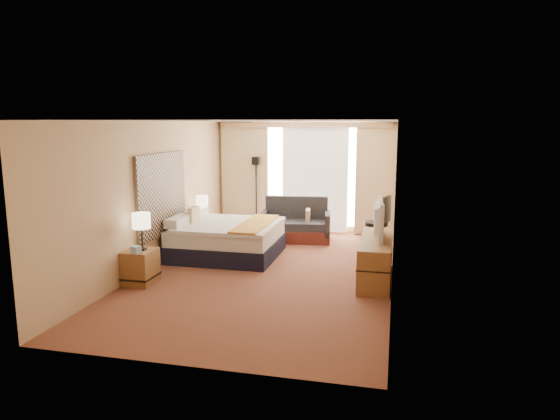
% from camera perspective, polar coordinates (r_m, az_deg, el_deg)
% --- Properties ---
extents(floor, '(4.20, 7.00, 0.02)m').
position_cam_1_polar(floor, '(8.77, -1.33, -7.12)').
color(floor, '#5A1A19').
rests_on(floor, ground).
extents(ceiling, '(4.20, 7.00, 0.02)m').
position_cam_1_polar(ceiling, '(8.38, -1.40, 10.14)').
color(ceiling, white).
rests_on(ceiling, wall_back).
extents(wall_back, '(4.20, 0.02, 2.60)m').
position_cam_1_polar(wall_back, '(11.87, 2.87, 3.79)').
color(wall_back, tan).
rests_on(wall_back, ground).
extents(wall_front, '(4.20, 0.02, 2.60)m').
position_cam_1_polar(wall_front, '(5.22, -11.02, -4.34)').
color(wall_front, tan).
rests_on(wall_front, ground).
extents(wall_left, '(0.02, 7.00, 2.60)m').
position_cam_1_polar(wall_left, '(9.22, -14.10, 1.72)').
color(wall_left, tan).
rests_on(wall_left, ground).
extents(wall_right, '(0.02, 7.00, 2.60)m').
position_cam_1_polar(wall_right, '(8.21, 12.98, 0.78)').
color(wall_right, tan).
rests_on(wall_right, ground).
extents(headboard, '(0.06, 1.85, 1.50)m').
position_cam_1_polar(headboard, '(9.38, -13.33, 1.77)').
color(headboard, black).
rests_on(headboard, wall_left).
extents(nightstand_left, '(0.45, 0.52, 0.55)m').
position_cam_1_polar(nightstand_left, '(8.42, -15.67, -6.26)').
color(nightstand_left, brown).
rests_on(nightstand_left, floor).
extents(nightstand_right, '(0.45, 0.52, 0.55)m').
position_cam_1_polar(nightstand_right, '(10.61, -9.20, -2.69)').
color(nightstand_right, brown).
rests_on(nightstand_right, floor).
extents(media_dresser, '(0.50, 1.80, 0.70)m').
position_cam_1_polar(media_dresser, '(8.42, 10.88, -5.54)').
color(media_dresser, brown).
rests_on(media_dresser, floor).
extents(window, '(2.30, 0.02, 2.30)m').
position_cam_1_polar(window, '(11.80, 4.05, 3.83)').
color(window, white).
rests_on(window, wall_back).
extents(curtains, '(4.12, 0.19, 2.56)m').
position_cam_1_polar(curtains, '(11.75, 2.76, 4.26)').
color(curtains, beige).
rests_on(curtains, floor).
extents(bed, '(1.95, 1.78, 0.95)m').
position_cam_1_polar(bed, '(9.76, -6.13, -3.29)').
color(bed, black).
rests_on(bed, floor).
extents(loveseat, '(1.60, 1.00, 0.94)m').
position_cam_1_polar(loveseat, '(11.05, 1.83, -1.86)').
color(loveseat, '#572018').
rests_on(loveseat, floor).
extents(floor_lamp, '(0.22, 0.22, 1.77)m').
position_cam_1_polar(floor_lamp, '(11.94, -2.75, 3.60)').
color(floor_lamp, black).
rests_on(floor_lamp, floor).
extents(desk_chair, '(0.55, 0.55, 1.11)m').
position_cam_1_polar(desk_chair, '(10.41, 11.25, -1.76)').
color(desk_chair, black).
rests_on(desk_chair, floor).
extents(lamp_left, '(0.29, 0.29, 0.61)m').
position_cam_1_polar(lamp_left, '(8.23, -15.58, -1.28)').
color(lamp_left, black).
rests_on(lamp_left, nightstand_left).
extents(lamp_right, '(0.25, 0.25, 0.53)m').
position_cam_1_polar(lamp_right, '(10.50, -8.92, 0.98)').
color(lamp_right, black).
rests_on(lamp_right, nightstand_right).
extents(tissue_box, '(0.15, 0.15, 0.11)m').
position_cam_1_polar(tissue_box, '(8.17, -16.13, -4.38)').
color(tissue_box, '#88B1D2').
rests_on(tissue_box, nightstand_left).
extents(telephone, '(0.19, 0.17, 0.06)m').
position_cam_1_polar(telephone, '(10.49, -9.12, -1.12)').
color(telephone, black).
rests_on(telephone, nightstand_right).
extents(television, '(0.20, 1.10, 0.63)m').
position_cam_1_polar(television, '(8.35, 10.71, -0.97)').
color(television, black).
rests_on(television, media_dresser).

